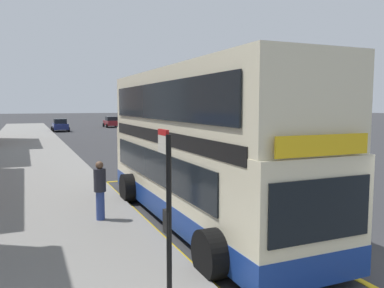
{
  "coord_description": "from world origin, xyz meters",
  "views": [
    {
      "loc": [
        -7.06,
        -4.61,
        3.4
      ],
      "look_at": [
        -1.79,
        7.66,
        2.05
      ],
      "focal_mm": 36.42,
      "sensor_mm": 36.0,
      "label": 1
    }
  ],
  "objects_px": {
    "parked_car_navy_distant": "(60,125)",
    "bus_stop_sign": "(167,202)",
    "parked_car_maroon_kerbside": "(111,122)",
    "double_decker_bus": "(198,151)",
    "parked_car_white_ahead": "(160,133)",
    "pedestrian_waiting_near_sign": "(100,188)"
  },
  "relations": [
    {
      "from": "parked_car_navy_distant",
      "to": "bus_stop_sign",
      "type": "bearing_deg",
      "value": 89.67
    },
    {
      "from": "parked_car_maroon_kerbside",
      "to": "parked_car_navy_distant",
      "type": "distance_m",
      "value": 10.49
    },
    {
      "from": "double_decker_bus",
      "to": "parked_car_white_ahead",
      "type": "relative_size",
      "value": 2.48
    },
    {
      "from": "bus_stop_sign",
      "to": "parked_car_navy_distant",
      "type": "bearing_deg",
      "value": 87.53
    },
    {
      "from": "double_decker_bus",
      "to": "bus_stop_sign",
      "type": "xyz_separation_m",
      "value": [
        -2.48,
        -4.34,
        -0.27
      ]
    },
    {
      "from": "double_decker_bus",
      "to": "bus_stop_sign",
      "type": "relative_size",
      "value": 3.66
    },
    {
      "from": "bus_stop_sign",
      "to": "parked_car_white_ahead",
      "type": "distance_m",
      "value": 30.05
    },
    {
      "from": "parked_car_white_ahead",
      "to": "parked_car_maroon_kerbside",
      "type": "height_order",
      "value": "same"
    },
    {
      "from": "parked_car_maroon_kerbside",
      "to": "parked_car_navy_distant",
      "type": "height_order",
      "value": "same"
    },
    {
      "from": "double_decker_bus",
      "to": "pedestrian_waiting_near_sign",
      "type": "relative_size",
      "value": 6.21
    },
    {
      "from": "double_decker_bus",
      "to": "parked_car_navy_distant",
      "type": "distance_m",
      "value": 42.28
    },
    {
      "from": "parked_car_navy_distant",
      "to": "pedestrian_waiting_near_sign",
      "type": "bearing_deg",
      "value": 89.04
    },
    {
      "from": "parked_car_maroon_kerbside",
      "to": "parked_car_white_ahead",
      "type": "bearing_deg",
      "value": -92.18
    },
    {
      "from": "double_decker_bus",
      "to": "bus_stop_sign",
      "type": "height_order",
      "value": "double_decker_bus"
    },
    {
      "from": "parked_car_maroon_kerbside",
      "to": "parked_car_navy_distant",
      "type": "xyz_separation_m",
      "value": [
        -7.98,
        -6.82,
        0.0
      ]
    },
    {
      "from": "double_decker_bus",
      "to": "parked_car_navy_distant",
      "type": "xyz_separation_m",
      "value": [
        -0.48,
        42.26,
        -1.26
      ]
    },
    {
      "from": "bus_stop_sign",
      "to": "parked_car_maroon_kerbside",
      "type": "height_order",
      "value": "bus_stop_sign"
    },
    {
      "from": "parked_car_navy_distant",
      "to": "pedestrian_waiting_near_sign",
      "type": "xyz_separation_m",
      "value": [
        -2.25,
        -41.59,
        0.25
      ]
    },
    {
      "from": "parked_car_navy_distant",
      "to": "parked_car_maroon_kerbside",
      "type": "bearing_deg",
      "value": -137.36
    },
    {
      "from": "parked_car_white_ahead",
      "to": "parked_car_maroon_kerbside",
      "type": "bearing_deg",
      "value": 90.51
    },
    {
      "from": "bus_stop_sign",
      "to": "parked_car_white_ahead",
      "type": "relative_size",
      "value": 0.68
    },
    {
      "from": "parked_car_maroon_kerbside",
      "to": "parked_car_navy_distant",
      "type": "relative_size",
      "value": 1.0
    }
  ]
}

